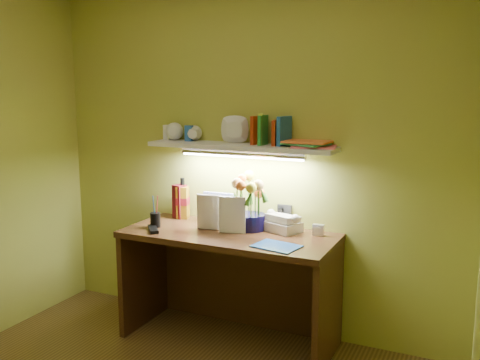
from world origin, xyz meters
name	(u,v)px	position (x,y,z in m)	size (l,w,h in m)	color
desk	(229,287)	(0.00, 1.20, 0.38)	(1.40, 0.60, 0.75)	#361B0E
flower_bouquet	(250,203)	(0.09, 1.34, 0.93)	(0.23, 0.23, 0.36)	#100D3B
telephone	(283,222)	(0.31, 1.38, 0.82)	(0.22, 0.17, 0.13)	beige
desk_clock	(318,230)	(0.55, 1.38, 0.79)	(0.07, 0.04, 0.07)	silver
whisky_bottle	(183,198)	(-0.48, 1.41, 0.90)	(0.08, 0.08, 0.30)	#B88114
whisky_box	(180,201)	(-0.50, 1.41, 0.87)	(0.08, 0.08, 0.24)	#570E16
pen_cup	(155,215)	(-0.52, 1.12, 0.83)	(0.07, 0.07, 0.17)	black
art_card	(218,208)	(-0.17, 1.38, 0.86)	(0.22, 0.04, 0.22)	white
tv_remote	(153,229)	(-0.48, 1.04, 0.76)	(0.05, 0.19, 0.02)	black
blue_folder	(277,246)	(0.40, 1.04, 0.75)	(0.26, 0.19, 0.01)	blue
desk_book_a	(197,211)	(-0.24, 1.21, 0.87)	(0.18, 0.02, 0.24)	beige
desk_book_b	(219,214)	(-0.07, 1.19, 0.87)	(0.18, 0.02, 0.24)	white
wall_shelf	(240,141)	(-0.01, 1.38, 1.33)	(1.31, 0.28, 0.23)	white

